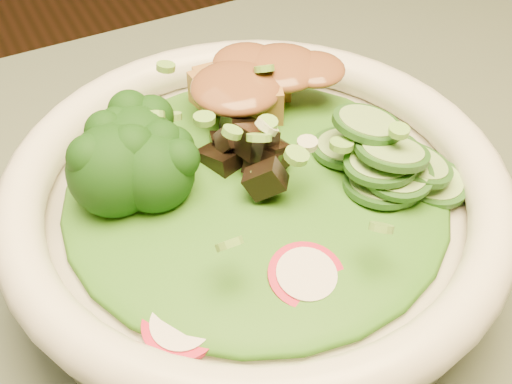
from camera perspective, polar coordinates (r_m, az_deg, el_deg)
name	(u,v)px	position (r m, az deg, el deg)	size (l,w,h in m)	color
salad_bowl	(256,217)	(0.44, 0.00, -2.03)	(0.31, 0.31, 0.08)	silver
lettuce_bed	(256,191)	(0.42, 0.00, 0.10)	(0.23, 0.23, 0.03)	#285E13
broccoli_florets	(133,170)	(0.41, -9.81, 1.72)	(0.09, 0.08, 0.05)	black
radish_slices	(263,284)	(0.37, 0.54, -7.39)	(0.12, 0.05, 0.02)	#B20D2B
cucumber_slices	(383,175)	(0.42, 10.12, 1.38)	(0.08, 0.08, 0.04)	#82B464
mushroom_heap	(256,155)	(0.42, 0.00, 3.02)	(0.08, 0.08, 0.05)	black
tofu_cubes	(259,100)	(0.47, 0.22, 7.41)	(0.10, 0.07, 0.04)	#955D31
peanut_sauce	(259,81)	(0.46, 0.22, 8.88)	(0.08, 0.06, 0.02)	brown
scallion_garnish	(256,155)	(0.40, 0.00, 2.96)	(0.22, 0.22, 0.03)	#6DAD3D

